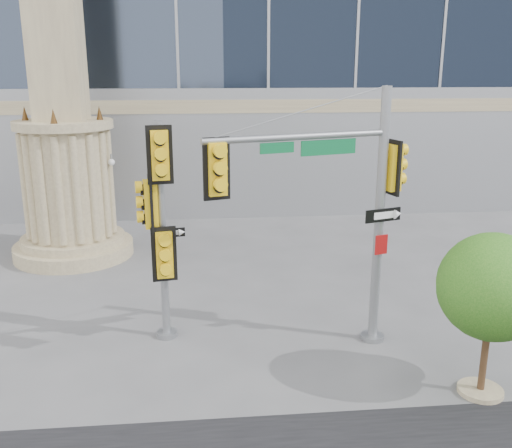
{
  "coord_description": "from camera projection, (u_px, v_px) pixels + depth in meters",
  "views": [
    {
      "loc": [
        -1.13,
        -12.21,
        6.99
      ],
      "look_at": [
        0.27,
        2.0,
        3.01
      ],
      "focal_mm": 40.0,
      "sensor_mm": 36.0,
      "label": 1
    }
  ],
  "objects": [
    {
      "name": "street_tree",
      "position": [
        494.0,
        291.0,
        11.99
      ],
      "size": [
        2.35,
        2.3,
        3.67
      ],
      "color": "gray",
      "rests_on": "ground"
    },
    {
      "name": "secondary_signal_pole",
      "position": [
        159.0,
        216.0,
        14.21
      ],
      "size": [
        1.04,
        0.75,
        5.71
      ],
      "rotation": [
        0.0,
        0.0,
        0.17
      ],
      "color": "slate",
      "rests_on": "ground"
    },
    {
      "name": "monument",
      "position": [
        62.0,
        108.0,
        20.27
      ],
      "size": [
        4.4,
        4.4,
        16.6
      ],
      "color": "gray",
      "rests_on": "ground"
    },
    {
      "name": "ground",
      "position": [
        253.0,
        367.0,
        13.69
      ],
      "size": [
        120.0,
        120.0,
        0.0
      ],
      "primitive_type": "plane",
      "color": "#545456",
      "rests_on": "ground"
    },
    {
      "name": "main_signal_pole",
      "position": [
        339.0,
        193.0,
        13.57
      ],
      "size": [
        4.93,
        1.87,
        6.53
      ],
      "rotation": [
        0.0,
        0.0,
        0.29
      ],
      "color": "slate",
      "rests_on": "ground"
    }
  ]
}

